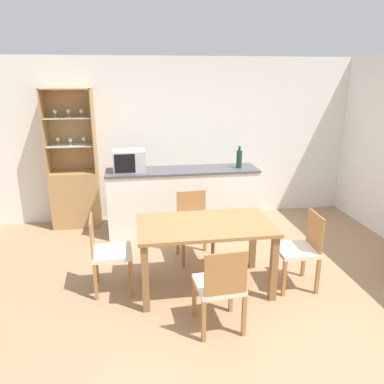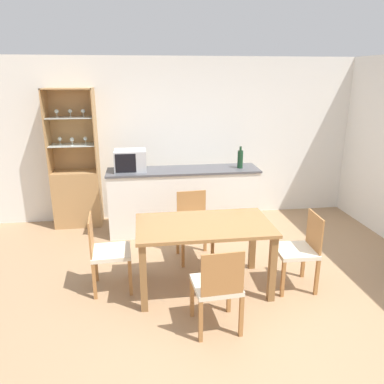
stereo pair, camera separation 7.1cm
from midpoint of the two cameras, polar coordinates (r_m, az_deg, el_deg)
ground_plane at (r=4.14m, az=6.84°, el=-16.04°), size 18.00×18.00×0.00m
wall_back at (r=6.11m, az=1.07°, el=8.01°), size 6.80×0.06×2.55m
kitchen_counter at (r=5.60m, az=-0.93°, el=-1.26°), size 2.21×0.55×0.96m
display_cabinet at (r=6.06m, az=-16.79°, el=0.68°), size 0.71×0.39×2.10m
dining_table at (r=4.03m, az=2.32°, el=-6.34°), size 1.44×0.82×0.76m
dining_chair_side_left_far at (r=4.19m, az=-12.32°, el=-8.88°), size 0.44×0.44×0.85m
dining_chair_side_right_near at (r=4.31m, az=16.47°, el=-8.47°), size 0.43×0.43×0.85m
dining_chair_head_near at (r=3.49m, az=4.49°, el=-14.17°), size 0.44×0.44×0.85m
dining_chair_head_far at (r=4.77m, az=0.71°, el=-5.09°), size 0.44×0.44×0.85m
microwave at (r=5.42m, az=-9.01°, el=4.78°), size 0.45×0.37×0.30m
wine_bottle at (r=5.57m, az=7.72°, el=5.02°), size 0.08×0.08×0.32m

